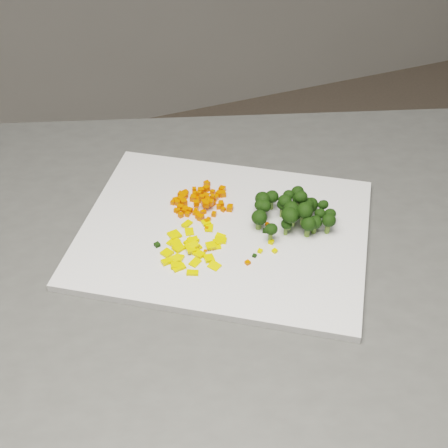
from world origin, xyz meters
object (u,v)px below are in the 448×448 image
object	(u,v)px
counter_block	(231,422)
cutting_board	(224,232)
broccoli_pile	(294,211)
carrot_pile	(202,197)
pepper_pile	(195,243)

from	to	relation	value
counter_block	cutting_board	world-z (taller)	cutting_board
counter_block	cutting_board	bearing A→B (deg)	91.89
cutting_board	broccoli_pile	bearing A→B (deg)	-14.46
broccoli_pile	cutting_board	bearing A→B (deg)	165.54
carrot_pile	pepper_pile	distance (m)	0.10
counter_block	pepper_pile	xyz separation A→B (m)	(-0.05, 0.02, 0.47)
counter_block	carrot_pile	world-z (taller)	carrot_pile
counter_block	broccoli_pile	xyz separation A→B (m)	(0.10, 0.01, 0.49)
broccoli_pile	pepper_pile	bearing A→B (deg)	178.37
cutting_board	broccoli_pile	size ratio (longest dim) A/B	3.75
counter_block	pepper_pile	size ratio (longest dim) A/B	9.88
counter_block	carrot_pile	size ratio (longest dim) A/B	11.46
carrot_pile	broccoli_pile	distance (m)	0.14
cutting_board	carrot_pile	xyz separation A→B (m)	(-0.01, 0.07, 0.02)
carrot_pile	pepper_pile	bearing A→B (deg)	-114.77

